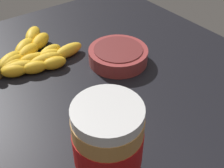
% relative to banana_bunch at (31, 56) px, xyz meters
% --- Properties ---
extents(ground_plane, '(0.94, 0.76, 0.03)m').
position_rel_banana_bunch_xyz_m(ground_plane, '(0.21, 0.11, -0.03)').
color(ground_plane, black).
extents(banana_bunch, '(0.21, 0.23, 0.04)m').
position_rel_banana_bunch_xyz_m(banana_bunch, '(0.00, 0.00, 0.00)').
color(banana_bunch, gold).
rests_on(banana_bunch, ground_plane).
extents(peanut_butter_jar, '(0.10, 0.10, 0.15)m').
position_rel_banana_bunch_xyz_m(peanut_butter_jar, '(0.37, -0.03, 0.06)').
color(peanut_butter_jar, '#BF8442').
rests_on(peanut_butter_jar, ground_plane).
extents(small_bowl, '(0.15, 0.15, 0.04)m').
position_rel_banana_bunch_xyz_m(small_bowl, '(0.13, 0.17, 0.00)').
color(small_bowl, '#993838').
rests_on(small_bowl, ground_plane).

